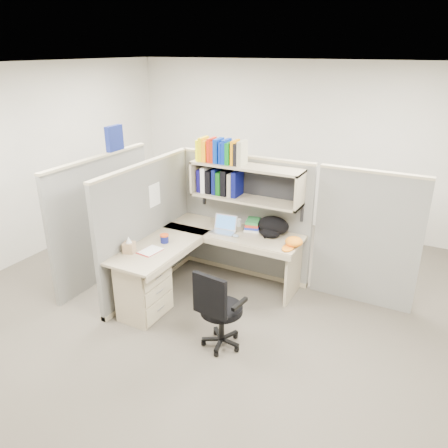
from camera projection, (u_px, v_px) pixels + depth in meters
The scene contains 14 objects.
ground at pixel (212, 303), 5.27m from camera, with size 6.00×6.00×0.00m, color #3A342D.
room_shell at pixel (210, 173), 4.65m from camera, with size 6.00×6.00×6.00m.
cubicle at pixel (203, 216), 5.45m from camera, with size 3.79×1.84×1.95m.
desk at pixel (169, 274), 5.04m from camera, with size 1.74×1.75×0.73m.
laptop at pixel (223, 225), 5.38m from camera, with size 0.29×0.29×0.21m, color #B5B6BA, non-canonical shape.
backpack at pixel (272, 227), 5.30m from camera, with size 0.39×0.30×0.23m, color black, non-canonical shape.
orange_cap at pixel (294, 242), 5.04m from camera, with size 0.20×0.24×0.11m, color orange, non-canonical shape.
snack_canister at pixel (164, 238), 5.13m from camera, with size 0.10×0.10×0.10m.
tissue_box at pixel (129, 245), 4.87m from camera, with size 0.12×0.12×0.19m, color tan, non-canonical shape.
mouse at pixel (236, 236), 5.29m from camera, with size 0.09×0.06×0.03m, color #8199B7.
paper_cup at pixel (239, 222), 5.60m from camera, with size 0.07×0.07×0.10m, color white.
book_stack at pixel (253, 224), 5.51m from camera, with size 0.19×0.26×0.12m, color gray, non-canonical shape.
loose_paper at pixel (151, 250), 4.94m from camera, with size 0.19×0.25×0.00m, color white, non-canonical shape.
task_chair at pixel (219, 321), 4.38m from camera, with size 0.49×0.45×0.90m.
Camera 1 is at (2.22, -3.93, 2.87)m, focal length 35.00 mm.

